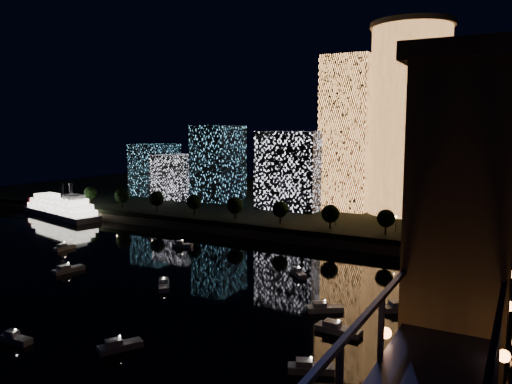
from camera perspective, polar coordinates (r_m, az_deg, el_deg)
ground at (r=114.64m, az=-12.61°, el=-13.79°), size 520.00×520.00×0.00m
far_bank at (r=253.16m, az=11.98°, el=-1.60°), size 420.00×160.00×5.00m
seawall at (r=181.21m, az=4.79°, el=-5.30°), size 420.00×6.00×3.00m
tower_cylindrical at (r=219.69m, az=17.06°, el=7.91°), size 34.00×34.00×78.78m
tower_rectangular at (r=225.63m, az=10.54°, el=6.56°), size 21.07×21.07×67.05m
midrise_blocks at (r=246.77m, az=-3.65°, el=2.65°), size 109.04×28.84×37.44m
truss_bridge at (r=87.34m, az=23.62°, el=-9.73°), size 13.00×266.00×50.00m
riverboat at (r=251.47m, az=-21.66°, el=-1.61°), size 56.36×23.84×16.67m
motorboats at (r=124.00m, az=-7.80°, el=-11.64°), size 119.95×81.41×2.78m
esplanade_trees at (r=198.80m, az=-2.59°, el=-1.53°), size 166.34×6.99×9.00m
street_lamps at (r=205.77m, az=-2.50°, el=-1.64°), size 132.70×0.70×5.65m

